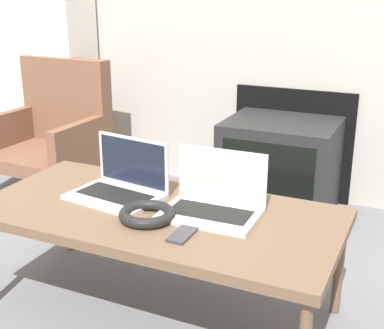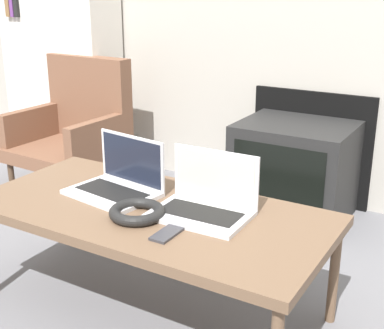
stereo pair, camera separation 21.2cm
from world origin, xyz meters
name	(u,v)px [view 2 (the right image)]	position (x,y,z in m)	size (l,w,h in m)	color
table	(150,216)	(0.00, 0.31, 0.39)	(1.30, 0.63, 0.42)	brown
laptop_left	(119,181)	(-0.19, 0.37, 0.47)	(0.36, 0.28, 0.21)	silver
laptop_right	(205,201)	(0.19, 0.37, 0.47)	(0.34, 0.24, 0.21)	silver
headphones	(137,212)	(0.01, 0.22, 0.44)	(0.20, 0.20, 0.04)	black
phone	(168,233)	(0.17, 0.17, 0.43)	(0.06, 0.14, 0.01)	#333338
tv	(294,170)	(0.14, 1.42, 0.25)	(0.58, 0.48, 0.51)	black
armchair	(77,124)	(-1.19, 1.23, 0.37)	(0.62, 0.57, 0.77)	brown
bookshelf	(60,31)	(-1.55, 1.51, 0.89)	(0.80, 0.32, 1.78)	silver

